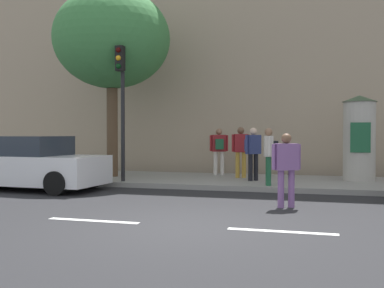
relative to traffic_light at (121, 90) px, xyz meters
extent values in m
plane|color=#232326|center=(3.55, -5.24, -2.92)|extent=(80.00, 80.00, 0.00)
cube|color=gray|center=(3.55, 1.76, -2.84)|extent=(36.00, 4.00, 0.15)
cube|color=silver|center=(1.84, -5.24, -2.91)|extent=(1.80, 0.16, 0.01)
cube|color=silver|center=(5.26, -5.24, -2.91)|extent=(1.80, 0.16, 0.01)
cube|color=tan|center=(3.55, 6.76, 2.83)|extent=(36.00, 5.00, 11.50)
cylinder|color=black|center=(0.00, 0.11, -1.10)|extent=(0.12, 0.12, 3.34)
cube|color=black|center=(0.00, -0.07, 0.95)|extent=(0.24, 0.24, 0.75)
sphere|color=#390605|center=(0.00, -0.20, 1.19)|extent=(0.16, 0.16, 0.16)
sphere|color=#F2A519|center=(0.00, -0.20, 0.95)|extent=(0.16, 0.16, 0.16)
sphere|color=#07330F|center=(0.00, -0.20, 0.71)|extent=(0.16, 0.16, 0.16)
cylinder|color=#B2ADA3|center=(6.96, 2.26, -1.55)|extent=(0.96, 0.96, 2.44)
cone|color=#334C33|center=(6.96, 2.26, -0.23)|extent=(1.06, 1.06, 0.20)
cube|color=#1E5938|center=(6.96, 1.77, -1.43)|extent=(0.58, 0.02, 0.90)
cylinder|color=brown|center=(-1.03, 1.51, -1.27)|extent=(0.37, 0.37, 3.00)
ellipsoid|color=#3D7F42|center=(-1.03, 1.51, 1.91)|extent=(3.95, 3.95, 3.36)
cylinder|color=#724C84|center=(5.24, -2.64, -2.51)|extent=(0.14, 0.14, 0.82)
cylinder|color=#724C84|center=(5.03, -2.75, -2.51)|extent=(0.14, 0.14, 0.82)
cube|color=#724C84|center=(5.13, -2.70, -1.81)|extent=(0.55, 0.45, 0.58)
cylinder|color=#724C84|center=(5.39, -2.56, -1.81)|extent=(0.09, 0.09, 0.55)
cylinder|color=#724C84|center=(4.88, -2.84, -1.81)|extent=(0.09, 0.09, 0.55)
sphere|color=brown|center=(5.13, -2.70, -1.41)|extent=(0.22, 0.22, 0.22)
cylinder|color=silver|center=(2.25, 2.94, -2.35)|extent=(0.14, 0.14, 0.83)
cylinder|color=silver|center=(2.47, 3.02, -2.35)|extent=(0.14, 0.14, 0.83)
cube|color=maroon|center=(2.36, 2.98, -1.64)|extent=(0.53, 0.38, 0.59)
cylinder|color=maroon|center=(2.09, 2.89, -1.64)|extent=(0.09, 0.09, 0.56)
cylinder|color=maroon|center=(2.63, 3.07, -1.64)|extent=(0.09, 0.09, 0.56)
sphere|color=#8C664C|center=(2.36, 2.98, -1.24)|extent=(0.22, 0.22, 0.22)
cube|color=#1E5938|center=(2.42, 2.81, -1.67)|extent=(0.32, 0.24, 0.36)
cylinder|color=#1E5938|center=(4.43, 0.09, -2.36)|extent=(0.14, 0.14, 0.82)
cylinder|color=#1E5938|center=(4.39, 0.29, -2.36)|extent=(0.14, 0.14, 0.82)
cube|color=silver|center=(4.41, 0.19, -1.66)|extent=(0.32, 0.44, 0.58)
cylinder|color=silver|center=(4.46, -0.05, -1.66)|extent=(0.09, 0.09, 0.55)
cylinder|color=silver|center=(4.36, 0.43, -1.66)|extent=(0.09, 0.09, 0.55)
sphere|color=#8C664C|center=(4.41, 0.19, -1.26)|extent=(0.22, 0.22, 0.22)
cube|color=black|center=(4.59, 0.22, -1.69)|extent=(0.21, 0.31, 0.36)
cylinder|color=#B78C33|center=(3.17, 2.17, -2.34)|extent=(0.14, 0.14, 0.85)
cylinder|color=#B78C33|center=(3.38, 2.22, -2.34)|extent=(0.14, 0.14, 0.85)
cube|color=maroon|center=(3.28, 2.20, -1.62)|extent=(0.47, 0.35, 0.60)
cylinder|color=maroon|center=(3.03, 2.12, -1.62)|extent=(0.09, 0.09, 0.57)
cylinder|color=maroon|center=(3.52, 2.27, -1.62)|extent=(0.09, 0.09, 0.57)
sphere|color=brown|center=(3.28, 2.20, -1.21)|extent=(0.23, 0.23, 0.23)
cube|color=navy|center=(3.23, 2.37, -1.65)|extent=(0.31, 0.23, 0.36)
cylinder|color=black|center=(3.88, 1.43, -2.35)|extent=(0.14, 0.14, 0.83)
cylinder|color=black|center=(3.74, 1.26, -2.35)|extent=(0.14, 0.14, 0.83)
cube|color=navy|center=(3.81, 1.35, -1.64)|extent=(0.47, 0.50, 0.59)
cylinder|color=navy|center=(3.98, 1.56, -1.64)|extent=(0.09, 0.09, 0.56)
cylinder|color=navy|center=(3.64, 1.14, -1.64)|extent=(0.09, 0.09, 0.56)
sphere|color=beige|center=(3.81, 1.35, -1.24)|extent=(0.22, 0.22, 0.22)
cube|color=navy|center=(3.67, 1.46, -1.67)|extent=(0.30, 0.32, 0.36)
cube|color=silver|center=(-2.27, -1.42, -2.33)|extent=(4.51, 2.08, 0.81)
cube|color=#262D38|center=(-2.49, -1.41, -1.66)|extent=(2.56, 1.80, 0.55)
cylinder|color=black|center=(-3.77, -0.46, -2.60)|extent=(0.65, 0.25, 0.64)
cylinder|color=black|center=(-0.76, -2.38, -2.60)|extent=(0.65, 0.25, 0.64)
cylinder|color=black|center=(-0.68, -0.61, -2.60)|extent=(0.65, 0.25, 0.64)
camera|label=1|loc=(5.93, -12.91, -1.31)|focal=43.37mm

